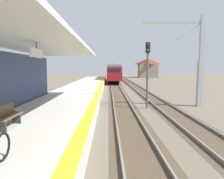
{
  "coord_description": "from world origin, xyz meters",
  "views": [
    {
      "loc": [
        0.72,
        1.19,
        3.22
      ],
      "look_at": [
        0.92,
        11.71,
        2.1
      ],
      "focal_mm": 32.65,
      "sensor_mm": 36.0,
      "label": 1
    }
  ],
  "objects_px": {
    "platform_bench": "(7,116)",
    "distant_trackside_house": "(148,68)",
    "rail_signal_post": "(147,68)",
    "catenary_pylon_far_side": "(197,63)",
    "approaching_train": "(113,72)"
  },
  "relations": [
    {
      "from": "distant_trackside_house",
      "to": "rail_signal_post",
      "type": "bearing_deg",
      "value": -100.99
    },
    {
      "from": "distant_trackside_house",
      "to": "catenary_pylon_far_side",
      "type": "bearing_deg",
      "value": -96.54
    },
    {
      "from": "platform_bench",
      "to": "rail_signal_post",
      "type": "bearing_deg",
      "value": 49.48
    },
    {
      "from": "rail_signal_post",
      "to": "catenary_pylon_far_side",
      "type": "relative_size",
      "value": 0.69
    },
    {
      "from": "distant_trackside_house",
      "to": "platform_bench",
      "type": "bearing_deg",
      "value": -105.85
    },
    {
      "from": "rail_signal_post",
      "to": "distant_trackside_house",
      "type": "bearing_deg",
      "value": 79.01
    },
    {
      "from": "rail_signal_post",
      "to": "distant_trackside_house",
      "type": "height_order",
      "value": "distant_trackside_house"
    },
    {
      "from": "rail_signal_post",
      "to": "catenary_pylon_far_side",
      "type": "bearing_deg",
      "value": 9.97
    },
    {
      "from": "rail_signal_post",
      "to": "platform_bench",
      "type": "distance_m",
      "value": 10.96
    },
    {
      "from": "rail_signal_post",
      "to": "catenary_pylon_far_side",
      "type": "xyz_separation_m",
      "value": [
        4.24,
        0.75,
        0.41
      ]
    },
    {
      "from": "rail_signal_post",
      "to": "approaching_train",
      "type": "bearing_deg",
      "value": 93.51
    },
    {
      "from": "platform_bench",
      "to": "distant_trackside_house",
      "type": "xyz_separation_m",
      "value": [
        17.17,
        60.45,
        1.96
      ]
    },
    {
      "from": "platform_bench",
      "to": "distant_trackside_house",
      "type": "height_order",
      "value": "distant_trackside_house"
    },
    {
      "from": "rail_signal_post",
      "to": "platform_bench",
      "type": "bearing_deg",
      "value": -130.52
    },
    {
      "from": "rail_signal_post",
      "to": "catenary_pylon_far_side",
      "type": "distance_m",
      "value": 4.32
    }
  ]
}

